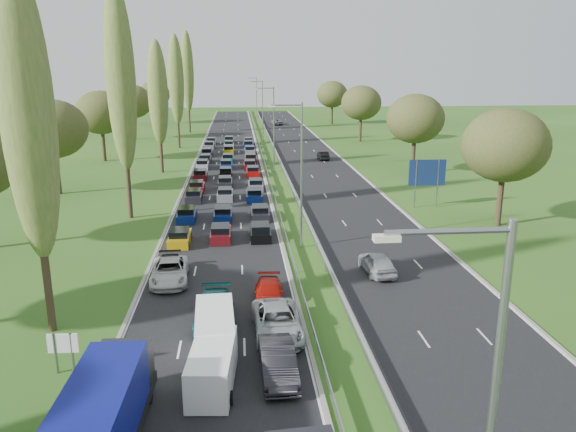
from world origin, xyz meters
name	(u,v)px	position (x,y,z in m)	size (l,w,h in m)	color
ground	(273,169)	(4.50, 80.00, 0.00)	(260.00, 260.00, 0.00)	#244F18
near_carriageway	(228,167)	(-2.25, 82.50, 0.00)	(10.50, 215.00, 0.04)	black
far_carriageway	(316,166)	(11.25, 82.50, 0.00)	(10.50, 215.00, 0.04)	black
central_reservation	(272,163)	(4.50, 82.50, 0.55)	(2.36, 215.00, 0.32)	gray
lamp_columns	(274,130)	(4.50, 78.00, 6.00)	(0.18, 140.18, 12.00)	gray
poplar_row	(145,87)	(-11.50, 68.17, 12.39)	(2.80, 127.80, 22.44)	#2D2116
woodland_left	(43,132)	(-22.00, 62.63, 7.68)	(8.00, 166.00, 11.10)	#2D2116
woodland_right	(436,125)	(24.00, 66.67, 7.68)	(8.00, 153.00, 11.10)	#2D2116
traffic_queue_fill	(227,170)	(-2.26, 77.46, 0.44)	(9.13, 69.30, 0.80)	#BF990C
near_car_2	(170,271)	(-5.59, 36.03, 0.78)	(2.54, 5.50, 1.53)	silver
near_car_3	(168,269)	(-5.78, 36.77, 0.72)	(1.95, 4.80, 1.39)	black
near_car_7	(214,310)	(-2.24, 29.15, 0.79)	(2.17, 5.33, 1.55)	#044443
near_car_9	(278,362)	(1.10, 22.85, 0.81)	(1.68, 4.81, 1.59)	black
near_car_10	(277,322)	(1.38, 27.27, 0.81)	(2.63, 5.70, 1.58)	#A0A6A9
near_car_11	(269,293)	(1.17, 31.84, 0.67)	(1.83, 4.51, 1.31)	#AA120A
far_car_0	(377,263)	(9.39, 36.45, 0.81)	(1.87, 4.66, 1.59)	#A4A8AD
far_car_1	(323,155)	(13.15, 88.08, 0.70)	(1.44, 4.14, 1.36)	black
far_car_2	(276,122)	(9.47, 144.80, 0.81)	(2.62, 5.68, 1.58)	slate
blue_lorry	(108,408)	(-5.90, 18.07, 1.86)	(2.34, 8.42, 3.55)	black
white_van_front	(213,365)	(-2.04, 22.47, 1.02)	(1.95, 4.96, 2.00)	white
white_van_rear	(215,328)	(-2.06, 26.33, 1.06)	(2.02, 5.16, 2.07)	white
info_sign	(63,347)	(-9.40, 24.18, 1.37)	(1.50, 0.17, 2.10)	gray
direction_sign	(427,175)	(19.40, 55.57, 3.57)	(4.00, 0.16, 5.20)	gray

